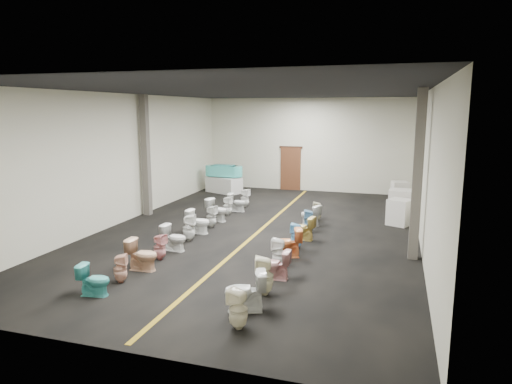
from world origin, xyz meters
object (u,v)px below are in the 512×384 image
toilet_left_9 (227,206)px  toilet_right_9 (310,215)px  toilet_left_3 (160,247)px  toilet_right_5 (287,243)px  toilet_left_4 (174,238)px  toilet_right_4 (279,253)px  toilet_right_7 (303,228)px  toilet_left_5 (189,228)px  toilet_right_0 (238,309)px  toilet_right_8 (309,221)px  toilet_left_2 (142,255)px  toilet_left_11 (245,198)px  toilet_right_3 (275,264)px  toilet_left_8 (217,210)px  toilet_right_2 (264,276)px  display_table (224,185)px  appliance_crate_c (400,201)px  toilet_left_0 (94,280)px  toilet_left_1 (120,268)px  toilet_left_6 (198,222)px  toilet_right_10 (317,211)px  bathtub (224,171)px  toilet_right_6 (297,236)px  toilet_left_7 (211,217)px  toilet_left_10 (237,202)px  appliance_crate_b (400,204)px  appliance_crate_d (400,192)px  toilet_right_1 (245,291)px

toilet_left_9 → toilet_right_9: bearing=-92.9°
toilet_left_3 → toilet_right_5: toilet_right_5 is taller
toilet_left_4 → toilet_right_4: toilet_right_4 is taller
toilet_right_5 → toilet_right_7: 1.78m
toilet_left_5 → toilet_right_0: toilet_left_5 is taller
toilet_left_4 → toilet_right_7: toilet_left_4 is taller
toilet_right_5 → toilet_right_8: bearing=157.6°
toilet_left_2 → toilet_left_11: bearing=-3.0°
toilet_right_3 → toilet_right_8: bearing=179.7°
toilet_left_8 → toilet_right_2: size_ratio=0.94×
display_table → toilet_left_11: bearing=-54.6°
toilet_left_4 → toilet_right_4: (3.20, -0.53, 0.01)m
appliance_crate_c → toilet_right_0: (-2.79, -11.17, -0.00)m
toilet_left_0 → toilet_right_4: 4.40m
appliance_crate_c → toilet_left_3: size_ratio=1.09×
toilet_left_1 → toilet_left_6: toilet_left_6 is taller
toilet_right_10 → toilet_right_3: bearing=-14.0°
toilet_right_10 → bathtub: bearing=-143.3°
toilet_left_6 → toilet_right_6: toilet_left_6 is taller
toilet_left_4 → toilet_right_10: (3.27, 4.76, -0.03)m
toilet_left_0 → toilet_left_9: size_ratio=0.94×
display_table → toilet_left_9: (1.88, -4.49, -0.01)m
toilet_left_9 → toilet_right_0: size_ratio=0.96×
toilet_left_7 → toilet_left_8: bearing=18.8°
toilet_right_6 → toilet_left_10: bearing=-145.1°
toilet_left_7 → toilet_right_10: 3.87m
bathtub → toilet_left_9: bearing=-66.2°
appliance_crate_b → toilet_left_5: appliance_crate_b is taller
appliance_crate_b → toilet_left_2: size_ratio=1.35×
appliance_crate_d → toilet_left_7: appliance_crate_d is taller
toilet_right_1 → toilet_right_2: size_ratio=0.97×
bathtub → toilet_left_4: bearing=-76.4°
toilet_left_8 → toilet_left_4: bearing=-166.9°
toilet_right_0 → toilet_right_7: (-0.04, 6.06, -0.01)m
toilet_left_0 → toilet_left_8: size_ratio=0.86×
toilet_left_5 → appliance_crate_b: bearing=-62.2°
appliance_crate_d → toilet_right_5: 9.07m
toilet_left_9 → toilet_right_5: (3.30, -4.14, 0.03)m
bathtub → toilet_right_8: 7.95m
toilet_left_0 → toilet_left_10: 8.68m
toilet_left_8 → toilet_right_2: bearing=-138.6°
toilet_left_6 → toilet_right_3: bearing=-131.4°
toilet_left_7 → toilet_left_9: bearing=12.5°
toilet_left_4 → toilet_left_11: 6.15m
toilet_left_10 → toilet_right_5: bearing=-148.6°
appliance_crate_b → toilet_right_4: size_ratio=1.38×
toilet_left_2 → toilet_right_1: toilet_right_1 is taller
appliance_crate_b → toilet_right_3: bearing=-110.9°
toilet_right_0 → toilet_right_8: bearing=-169.9°
toilet_left_7 → toilet_left_9: (-0.12, 1.83, -0.01)m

